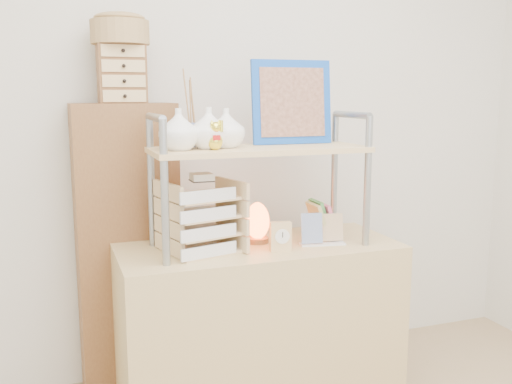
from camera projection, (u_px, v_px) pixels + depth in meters
desk at (259, 328)px, 2.50m from camera, size 1.20×0.50×0.75m
cabinet at (128, 251)px, 2.63m from camera, size 0.46×0.25×1.35m
hutch at (239, 139)px, 2.35m from camera, size 0.90×0.34×0.79m
letter_tray at (202, 221)px, 2.32m from camera, size 0.32×0.31×0.33m
salt_lamp at (257, 222)px, 2.48m from camera, size 0.12×0.11×0.18m
desk_clock at (281, 237)px, 2.34m from camera, size 0.09×0.05×0.12m
postcard_stand at (322, 235)px, 2.45m from camera, size 0.20×0.09×0.14m
drawer_chest at (122, 74)px, 2.47m from camera, size 0.20×0.16×0.25m
woven_basket at (120, 32)px, 2.44m from camera, size 0.25×0.25×0.10m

